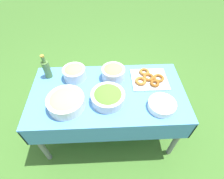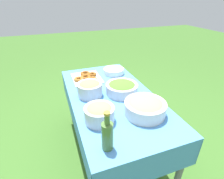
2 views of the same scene
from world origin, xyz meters
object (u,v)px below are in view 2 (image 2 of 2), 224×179
Objects in this scene: donut_platter at (87,78)px; bread_bowl at (99,113)px; plate_stack at (114,71)px; fruit_bowl at (90,88)px; olive_oil_bottle at (107,135)px; salad_bowl at (122,87)px; pasta_bowl at (145,107)px.

bread_bowl is (-0.72, 0.07, 0.05)m from donut_platter.
plate_stack is 1.08× the size of bread_bowl.
fruit_bowl is (0.38, -0.02, 0.00)m from bread_bowl.
salad_bowl is at bearing -29.89° from olive_oil_bottle.
pasta_bowl is (-0.36, -0.04, 0.01)m from salad_bowl.
olive_oil_bottle reaches higher than bread_bowl.
pasta_bowl is 0.53m from fruit_bowl.
donut_platter is (0.76, 0.28, -0.04)m from pasta_bowl.
donut_platter is at bearing 30.33° from salad_bowl.
plate_stack is 0.90× the size of olive_oil_bottle.
salad_bowl is 0.85× the size of donut_platter.
olive_oil_bottle is 1.17× the size of fruit_bowl.
pasta_bowl reaches higher than plate_stack.
pasta_bowl is at bearing -173.48° from salad_bowl.
plate_stack is at bearing -11.67° from salad_bowl.
olive_oil_bottle is at bearing 150.11° from salad_bowl.
olive_oil_bottle reaches higher than fruit_bowl.
salad_bowl is 0.67m from olive_oil_bottle.
plate_stack reaches higher than donut_platter.
plate_stack is (0.81, -0.05, -0.03)m from pasta_bowl.
plate_stack is at bearing -82.16° from donut_platter.
salad_bowl reaches higher than plate_stack.
donut_platter is 0.33m from plate_stack.
pasta_bowl is 1.44× the size of bread_bowl.
fruit_bowl reaches higher than plate_stack.
olive_oil_bottle is (-0.99, 0.10, 0.08)m from donut_platter.
plate_stack is at bearing -43.78° from fruit_bowl.
fruit_bowl is at bearing 78.71° from salad_bowl.
bread_bowl is at bearing 136.30° from salad_bowl.
pasta_bowl is 0.81m from donut_platter.
fruit_bowl is at bearing -4.55° from olive_oil_bottle.
plate_stack is (0.05, -0.33, 0.01)m from donut_platter.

